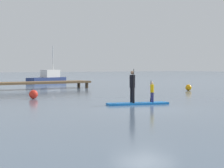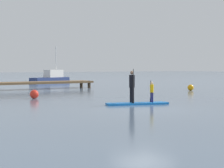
{
  "view_description": "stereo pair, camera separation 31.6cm",
  "coord_description": "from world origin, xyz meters",
  "px_view_note": "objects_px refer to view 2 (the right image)",
  "views": [
    {
      "loc": [
        -11.35,
        -13.71,
        1.92
      ],
      "look_at": [
        0.82,
        3.74,
        0.99
      ],
      "focal_mm": 62.61,
      "sensor_mm": 36.0,
      "label": 1
    },
    {
      "loc": [
        -11.09,
        -13.89,
        1.92
      ],
      "look_at": [
        0.82,
        3.74,
        0.99
      ],
      "focal_mm": 62.61,
      "sensor_mm": 36.0,
      "label": 2
    }
  ],
  "objects_px": {
    "fishing_boat_green_midground": "(51,78)",
    "mooring_buoy_near": "(34,94)",
    "paddler_adult": "(132,84)",
    "paddler_child_solo": "(152,91)",
    "paddleboard_near": "(138,104)",
    "mooring_buoy_mid": "(191,88)"
  },
  "relations": [
    {
      "from": "mooring_buoy_mid",
      "to": "paddler_adult",
      "type": "bearing_deg",
      "value": -148.48
    },
    {
      "from": "fishing_boat_green_midground",
      "to": "mooring_buoy_near",
      "type": "relative_size",
      "value": 10.0
    },
    {
      "from": "fishing_boat_green_midground",
      "to": "mooring_buoy_near",
      "type": "xyz_separation_m",
      "value": [
        -10.54,
        -20.04,
        -0.33
      ]
    },
    {
      "from": "paddleboard_near",
      "to": "fishing_boat_green_midground",
      "type": "height_order",
      "value": "fishing_boat_green_midground"
    },
    {
      "from": "paddler_adult",
      "to": "paddler_child_solo",
      "type": "height_order",
      "value": "paddler_adult"
    },
    {
      "from": "paddler_adult",
      "to": "paddler_child_solo",
      "type": "distance_m",
      "value": 1.13
    },
    {
      "from": "paddleboard_near",
      "to": "mooring_buoy_mid",
      "type": "bearing_deg",
      "value": 32.56
    },
    {
      "from": "paddler_adult",
      "to": "paddler_child_solo",
      "type": "relative_size",
      "value": 1.55
    },
    {
      "from": "paddleboard_near",
      "to": "paddler_adult",
      "type": "relative_size",
      "value": 1.89
    },
    {
      "from": "paddleboard_near",
      "to": "fishing_boat_green_midground",
      "type": "distance_m",
      "value": 27.53
    },
    {
      "from": "paddler_child_solo",
      "to": "mooring_buoy_near",
      "type": "relative_size",
      "value": 2.06
    },
    {
      "from": "paddleboard_near",
      "to": "paddler_adult",
      "type": "xyz_separation_m",
      "value": [
        -0.29,
        0.09,
        0.98
      ]
    },
    {
      "from": "mooring_buoy_mid",
      "to": "fishing_boat_green_midground",
      "type": "bearing_deg",
      "value": 99.2
    },
    {
      "from": "paddler_child_solo",
      "to": "mooring_buoy_near",
      "type": "bearing_deg",
      "value": 118.88
    },
    {
      "from": "paddleboard_near",
      "to": "mooring_buoy_near",
      "type": "distance_m",
      "value": 7.06
    },
    {
      "from": "mooring_buoy_near",
      "to": "mooring_buoy_mid",
      "type": "relative_size",
      "value": 1.08
    },
    {
      "from": "paddleboard_near",
      "to": "paddler_child_solo",
      "type": "bearing_deg",
      "value": -17.62
    },
    {
      "from": "paddler_child_solo",
      "to": "mooring_buoy_near",
      "type": "height_order",
      "value": "paddler_child_solo"
    },
    {
      "from": "mooring_buoy_mid",
      "to": "paddleboard_near",
      "type": "bearing_deg",
      "value": -147.44
    },
    {
      "from": "fishing_boat_green_midground",
      "to": "mooring_buoy_near",
      "type": "bearing_deg",
      "value": -117.74
    },
    {
      "from": "paddleboard_near",
      "to": "fishing_boat_green_midground",
      "type": "bearing_deg",
      "value": 73.96
    },
    {
      "from": "paddler_child_solo",
      "to": "mooring_buoy_near",
      "type": "distance_m",
      "value": 7.61
    }
  ]
}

